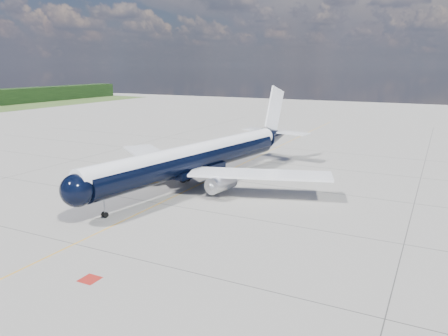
{
  "coord_description": "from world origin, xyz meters",
  "views": [
    {
      "loc": [
        32.25,
        -35.14,
        17.74
      ],
      "look_at": [
        6.08,
        16.82,
        4.0
      ],
      "focal_mm": 35.0,
      "sensor_mm": 36.0,
      "label": 1
    }
  ],
  "objects": [
    {
      "name": "ground",
      "position": [
        0.0,
        30.0,
        0.0
      ],
      "size": [
        320.0,
        320.0,
        0.0
      ],
      "primitive_type": "plane",
      "color": "gray",
      "rests_on": "ground"
    },
    {
      "name": "taxiway_centerline",
      "position": [
        0.0,
        25.0,
        0.0
      ],
      "size": [
        0.16,
        160.0,
        0.01
      ],
      "primitive_type": "cube",
      "color": "orange",
      "rests_on": "ground"
    },
    {
      "name": "red_marking",
      "position": [
        6.8,
        -10.0,
        0.0
      ],
      "size": [
        1.6,
        1.6,
        0.01
      ],
      "primitive_type": "cube",
      "color": "maroon",
      "rests_on": "ground"
    },
    {
      "name": "main_airliner",
      "position": [
        0.41,
        20.14,
        4.4
      ],
      "size": [
        39.69,
        48.82,
        14.16
      ],
      "rotation": [
        0.0,
        0.0,
        -0.17
      ],
      "color": "black",
      "rests_on": "ground"
    }
  ]
}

